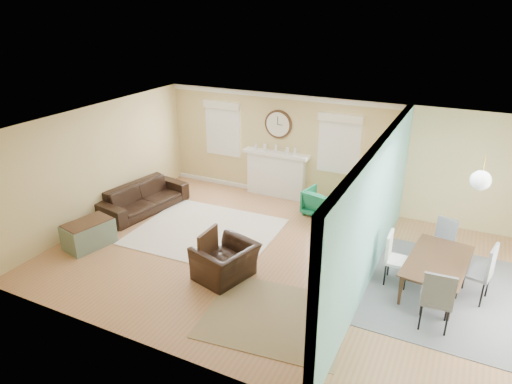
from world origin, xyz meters
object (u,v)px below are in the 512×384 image
Objects in this scene: green_chair at (320,202)px; credenza at (368,228)px; sofa at (144,198)px; dining_table at (438,275)px; eames_chair at (226,262)px.

green_chair is 0.41× the size of credenza.
green_chair is 1.66m from credenza.
sofa is 4.15m from green_chair.
dining_table is (6.61, -0.41, -0.03)m from sofa.
eames_chair is 3.67m from dining_table.
green_chair reaches higher than dining_table.
sofa is 1.33× the size of credenza.
eames_chair reaches higher than dining_table.
credenza reaches higher than green_chair.
eames_chair is at bearing -131.15° from credenza.
credenza is (5.17, 0.62, 0.08)m from sofa.
sofa reaches higher than dining_table.
eames_chair reaches higher than sofa.
dining_table is (3.44, 1.25, -0.03)m from eames_chair.
credenza is (1.34, -0.98, 0.09)m from green_chair.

